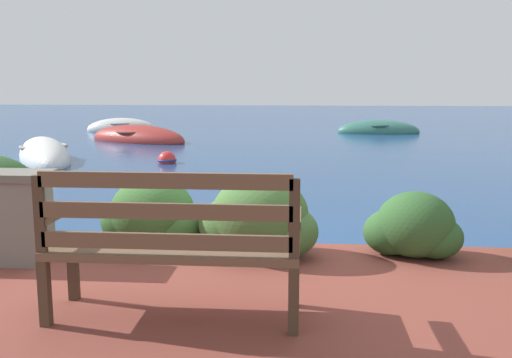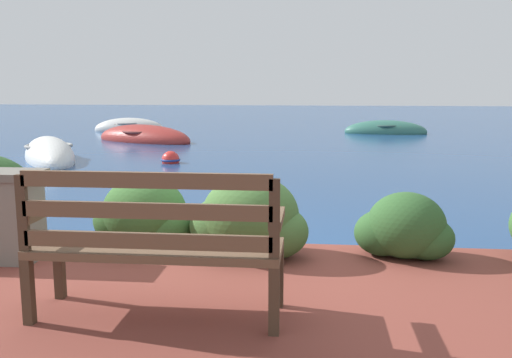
{
  "view_description": "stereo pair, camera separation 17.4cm",
  "coord_description": "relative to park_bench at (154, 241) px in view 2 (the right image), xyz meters",
  "views": [
    {
      "loc": [
        0.76,
        -4.97,
        1.63
      ],
      "look_at": [
        0.07,
        3.42,
        0.23
      ],
      "focal_mm": 40.0,
      "sensor_mm": 36.0,
      "label": 1
    },
    {
      "loc": [
        0.93,
        -4.95,
        1.63
      ],
      "look_at": [
        0.07,
        3.42,
        0.23
      ],
      "focal_mm": 40.0,
      "sensor_mm": 36.0,
      "label": 2
    }
  ],
  "objects": [
    {
      "name": "park_bench",
      "position": [
        0.0,
        0.0,
        0.0
      ],
      "size": [
        1.53,
        0.48,
        0.93
      ],
      "rotation": [
        0.0,
        0.0,
        0.01
      ],
      "color": "#433123",
      "rests_on": "patio_terrace"
    },
    {
      "name": "hedge_clump_centre",
      "position": [
        -0.53,
        1.51,
        -0.21
      ],
      "size": [
        0.92,
        0.66,
        0.62
      ],
      "color": "#38662D",
      "rests_on": "patio_terrace"
    },
    {
      "name": "rowboat_mid",
      "position": [
        -3.98,
        12.85,
        -0.63
      ],
      "size": [
        3.51,
        2.58,
        0.84
      ],
      "rotation": [
        0.0,
        0.0,
        5.82
      ],
      "color": "#9E2D28",
      "rests_on": "ground_plane"
    },
    {
      "name": "rowboat_outer",
      "position": [
        -5.55,
        16.3,
        -0.63
      ],
      "size": [
        2.52,
        1.3,
        0.82
      ],
      "rotation": [
        0.0,
        0.0,
        3.25
      ],
      "color": "silver",
      "rests_on": "ground_plane"
    },
    {
      "name": "rowboat_far",
      "position": [
        3.31,
        16.21,
        -0.64
      ],
      "size": [
        2.77,
        1.11,
        0.78
      ],
      "rotation": [
        0.0,
        0.0,
        6.22
      ],
      "color": "#336B5B",
      "rests_on": "ground_plane"
    },
    {
      "name": "hedge_clump_far_right",
      "position": [
        1.69,
        1.42,
        -0.25
      ],
      "size": [
        0.8,
        0.58,
        0.55
      ],
      "color": "#2D5628",
      "rests_on": "patio_terrace"
    },
    {
      "name": "hedge_clump_right",
      "position": [
        0.41,
        1.34,
        -0.19
      ],
      "size": [
        1.0,
        0.72,
        0.68
      ],
      "color": "#426B33",
      "rests_on": "patio_terrace"
    },
    {
      "name": "ground_plane",
      "position": [
        0.01,
        1.74,
        -0.7
      ],
      "size": [
        80.0,
        80.0,
        0.0
      ],
      "color": "navy"
    },
    {
      "name": "rowboat_nearest",
      "position": [
        -4.81,
        8.62,
        -0.63
      ],
      "size": [
        2.57,
        3.42,
        0.87
      ],
      "rotation": [
        0.0,
        0.0,
        5.25
      ],
      "color": "silver",
      "rests_on": "ground_plane"
    },
    {
      "name": "mooring_buoy",
      "position": [
        -2.05,
        8.39,
        -0.64
      ],
      "size": [
        0.41,
        0.41,
        0.37
      ],
      "color": "red",
      "rests_on": "ground_plane"
    }
  ]
}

